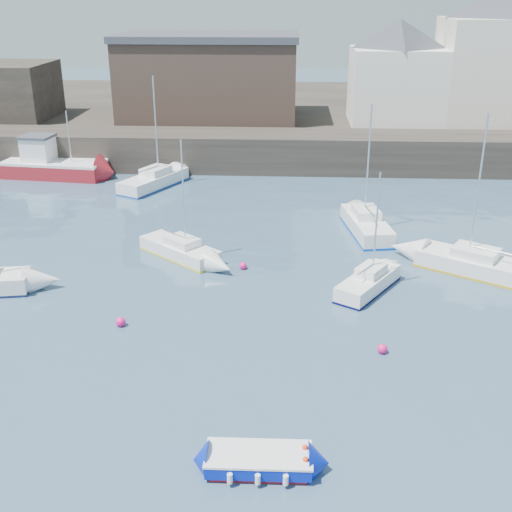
{
  "coord_description": "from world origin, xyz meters",
  "views": [
    {
      "loc": [
        1.61,
        -18.14,
        14.08
      ],
      "look_at": [
        0.0,
        12.0,
        1.5
      ],
      "focal_mm": 45.0,
      "sensor_mm": 36.0,
      "label": 1
    }
  ],
  "objects_px": {
    "fishing_boat": "(51,164)",
    "sailboat_h": "(154,180)",
    "buoy_mid": "(382,353)",
    "buoy_near": "(121,326)",
    "buoy_far": "(243,269)",
    "sailboat_c": "(368,282)",
    "sailboat_d": "(479,265)",
    "sailboat_f": "(366,224)",
    "blue_dinghy": "(259,460)",
    "sailboat_b": "(180,249)"
  },
  "relations": [
    {
      "from": "sailboat_f",
      "to": "buoy_near",
      "type": "height_order",
      "value": "sailboat_f"
    },
    {
      "from": "sailboat_c",
      "to": "buoy_mid",
      "type": "xyz_separation_m",
      "value": [
        -0.05,
        -6.04,
        -0.46
      ]
    },
    {
      "from": "sailboat_c",
      "to": "sailboat_d",
      "type": "bearing_deg",
      "value": 21.41
    },
    {
      "from": "buoy_far",
      "to": "buoy_near",
      "type": "bearing_deg",
      "value": -127.16
    },
    {
      "from": "sailboat_d",
      "to": "buoy_far",
      "type": "bearing_deg",
      "value": -179.8
    },
    {
      "from": "sailboat_f",
      "to": "buoy_near",
      "type": "bearing_deg",
      "value": -134.13
    },
    {
      "from": "fishing_boat",
      "to": "sailboat_f",
      "type": "xyz_separation_m",
      "value": [
        24.11,
        -11.76,
        -0.48
      ]
    },
    {
      "from": "fishing_boat",
      "to": "buoy_far",
      "type": "distance_m",
      "value": 24.52
    },
    {
      "from": "sailboat_b",
      "to": "buoy_far",
      "type": "bearing_deg",
      "value": -22.6
    },
    {
      "from": "sailboat_h",
      "to": "fishing_boat",
      "type": "bearing_deg",
      "value": 164.28
    },
    {
      "from": "buoy_mid",
      "to": "blue_dinghy",
      "type": "bearing_deg",
      "value": -123.29
    },
    {
      "from": "sailboat_f",
      "to": "fishing_boat",
      "type": "bearing_deg",
      "value": 153.99
    },
    {
      "from": "sailboat_c",
      "to": "sailboat_h",
      "type": "xyz_separation_m",
      "value": [
        -14.47,
        17.67,
        0.08
      ]
    },
    {
      "from": "sailboat_b",
      "to": "sailboat_d",
      "type": "xyz_separation_m",
      "value": [
        16.32,
        -1.49,
        0.07
      ]
    },
    {
      "from": "fishing_boat",
      "to": "sailboat_f",
      "type": "relative_size",
      "value": 1.07
    },
    {
      "from": "buoy_near",
      "to": "buoy_far",
      "type": "xyz_separation_m",
      "value": [
        5.06,
        6.68,
        0.0
      ]
    },
    {
      "from": "sailboat_f",
      "to": "buoy_mid",
      "type": "relative_size",
      "value": 18.29
    },
    {
      "from": "sailboat_h",
      "to": "buoy_near",
      "type": "xyz_separation_m",
      "value": [
        2.9,
        -21.99,
        -0.54
      ]
    },
    {
      "from": "sailboat_f",
      "to": "sailboat_h",
      "type": "distance_m",
      "value": 17.84
    },
    {
      "from": "buoy_near",
      "to": "buoy_far",
      "type": "height_order",
      "value": "buoy_near"
    },
    {
      "from": "buoy_far",
      "to": "sailboat_h",
      "type": "bearing_deg",
      "value": 117.5
    },
    {
      "from": "sailboat_c",
      "to": "buoy_near",
      "type": "bearing_deg",
      "value": -159.51
    },
    {
      "from": "blue_dinghy",
      "to": "sailboat_d",
      "type": "bearing_deg",
      "value": 55.1
    },
    {
      "from": "blue_dinghy",
      "to": "buoy_far",
      "type": "height_order",
      "value": "blue_dinghy"
    },
    {
      "from": "sailboat_d",
      "to": "buoy_near",
      "type": "distance_m",
      "value": 18.94
    },
    {
      "from": "fishing_boat",
      "to": "sailboat_h",
      "type": "height_order",
      "value": "sailboat_h"
    },
    {
      "from": "sailboat_b",
      "to": "buoy_near",
      "type": "xyz_separation_m",
      "value": [
        -1.37,
        -8.22,
        -0.44
      ]
    },
    {
      "from": "buoy_near",
      "to": "sailboat_c",
      "type": "bearing_deg",
      "value": 20.49
    },
    {
      "from": "buoy_near",
      "to": "buoy_far",
      "type": "distance_m",
      "value": 8.38
    },
    {
      "from": "blue_dinghy",
      "to": "sailboat_c",
      "type": "xyz_separation_m",
      "value": [
        4.87,
        13.37,
        0.11
      ]
    },
    {
      "from": "sailboat_c",
      "to": "fishing_boat",
      "type": "bearing_deg",
      "value": 139.17
    },
    {
      "from": "fishing_boat",
      "to": "buoy_near",
      "type": "bearing_deg",
      "value": -64.32
    },
    {
      "from": "sailboat_c",
      "to": "sailboat_d",
      "type": "xyz_separation_m",
      "value": [
        6.14,
        2.41,
        0.05
      ]
    },
    {
      "from": "fishing_boat",
      "to": "buoy_mid",
      "type": "distance_m",
      "value": 35.06
    },
    {
      "from": "buoy_mid",
      "to": "buoy_far",
      "type": "bearing_deg",
      "value": 127.51
    },
    {
      "from": "blue_dinghy",
      "to": "sailboat_b",
      "type": "relative_size",
      "value": 0.5
    },
    {
      "from": "buoy_far",
      "to": "buoy_mid",
      "type": "bearing_deg",
      "value": -52.49
    },
    {
      "from": "blue_dinghy",
      "to": "sailboat_c",
      "type": "distance_m",
      "value": 14.23
    },
    {
      "from": "buoy_far",
      "to": "fishing_boat",
      "type": "bearing_deg",
      "value": 133.4
    },
    {
      "from": "buoy_near",
      "to": "buoy_mid",
      "type": "bearing_deg",
      "value": -8.47
    },
    {
      "from": "buoy_mid",
      "to": "buoy_near",
      "type": "bearing_deg",
      "value": 171.53
    },
    {
      "from": "sailboat_b",
      "to": "sailboat_f",
      "type": "bearing_deg",
      "value": 22.32
    },
    {
      "from": "buoy_mid",
      "to": "buoy_far",
      "type": "height_order",
      "value": "buoy_mid"
    },
    {
      "from": "sailboat_f",
      "to": "buoy_mid",
      "type": "height_order",
      "value": "sailboat_f"
    },
    {
      "from": "blue_dinghy",
      "to": "fishing_boat",
      "type": "relative_size",
      "value": 0.4
    },
    {
      "from": "buoy_mid",
      "to": "sailboat_d",
      "type": "bearing_deg",
      "value": 53.76
    },
    {
      "from": "blue_dinghy",
      "to": "buoy_near",
      "type": "bearing_deg",
      "value": 126.5
    },
    {
      "from": "buoy_near",
      "to": "buoy_mid",
      "type": "distance_m",
      "value": 11.64
    },
    {
      "from": "sailboat_d",
      "to": "buoy_mid",
      "type": "height_order",
      "value": "sailboat_d"
    },
    {
      "from": "sailboat_f",
      "to": "buoy_mid",
      "type": "bearing_deg",
      "value": -93.29
    }
  ]
}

